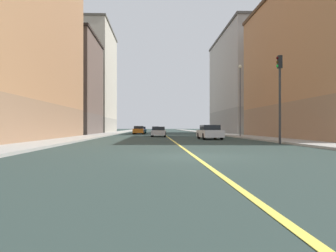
# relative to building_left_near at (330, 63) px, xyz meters

# --- Properties ---
(ground_plane) EXTENTS (400.00, 400.00, 0.00)m
(ground_plane) POSITION_rel_building_left_near_xyz_m (-16.12, -20.11, -7.72)
(ground_plane) COLOR #293733
(ground_plane) RESTS_ON ground
(sidewalk_left) EXTENTS (3.02, 168.00, 0.15)m
(sidewalk_left) POSITION_rel_building_left_near_xyz_m (-7.01, 28.89, -7.64)
(sidewalk_left) COLOR #9E9B93
(sidewalk_left) RESTS_ON ground
(sidewalk_right) EXTENTS (3.02, 168.00, 0.15)m
(sidewalk_right) POSITION_rel_building_left_near_xyz_m (-25.22, 28.89, -7.64)
(sidewalk_right) COLOR #9E9B93
(sidewalk_right) RESTS_ON ground
(lane_center_stripe) EXTENTS (0.16, 154.00, 0.01)m
(lane_center_stripe) POSITION_rel_building_left_near_xyz_m (-16.12, 28.89, -7.71)
(lane_center_stripe) COLOR #E5D14C
(lane_center_stripe) RESTS_ON ground
(building_left_near) EXTENTS (11.30, 25.23, 15.42)m
(building_left_near) POSITION_rel_building_left_near_xyz_m (0.00, 0.00, 0.00)
(building_left_near) COLOR #8F6B4F
(building_left_near) RESTS_ON ground
(building_left_mid) EXTENTS (11.30, 25.71, 18.17)m
(building_left_mid) POSITION_rel_building_left_near_xyz_m (0.00, 28.52, 1.38)
(building_left_mid) COLOR gray
(building_left_mid) RESTS_ON ground
(building_right_midblock) EXTENTS (11.30, 14.72, 15.26)m
(building_right_midblock) POSITION_rel_building_left_near_xyz_m (-32.24, 19.97, -0.08)
(building_right_midblock) COLOR brown
(building_right_midblock) RESTS_ON ground
(building_right_distant) EXTENTS (11.30, 20.73, 22.08)m
(building_right_distant) POSITION_rel_building_left_near_xyz_m (-32.24, 39.78, 3.33)
(building_right_distant) COLOR #9D9688
(building_right_distant) RESTS_ON ground
(traffic_light_left_near) EXTENTS (0.40, 0.32, 6.22)m
(traffic_light_left_near) POSITION_rel_building_left_near_xyz_m (-8.94, -10.26, -3.70)
(traffic_light_left_near) COLOR #2D2D2D
(traffic_light_left_near) RESTS_ON ground
(street_lamp_left_near) EXTENTS (0.36, 0.36, 8.14)m
(street_lamp_left_near) POSITION_rel_building_left_near_xyz_m (-7.92, 4.80, -2.72)
(street_lamp_left_near) COLOR #4C4C51
(street_lamp_left_near) RESTS_ON ground
(car_blue) EXTENTS (1.79, 3.95, 1.31)m
(car_blue) POSITION_rel_building_left_near_xyz_m (-17.37, 48.66, -7.08)
(car_blue) COLOR #23389E
(car_blue) RESTS_ON ground
(car_silver) EXTENTS (1.92, 4.20, 1.23)m
(car_silver) POSITION_rel_building_left_near_xyz_m (-17.17, 8.22, -7.10)
(car_silver) COLOR silver
(car_silver) RESTS_ON ground
(car_white) EXTENTS (2.03, 4.67, 1.39)m
(car_white) POSITION_rel_building_left_near_xyz_m (-12.32, -0.74, -7.04)
(car_white) COLOR white
(car_white) RESTS_ON ground
(car_teal) EXTENTS (1.93, 4.42, 1.24)m
(car_teal) POSITION_rel_building_left_near_xyz_m (-20.12, 29.60, -7.10)
(car_teal) COLOR #196670
(car_teal) RESTS_ON ground
(car_orange) EXTENTS (1.88, 4.14, 1.35)m
(car_orange) POSITION_rel_building_left_near_xyz_m (-20.26, 23.29, -7.06)
(car_orange) COLOR orange
(car_orange) RESTS_ON ground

